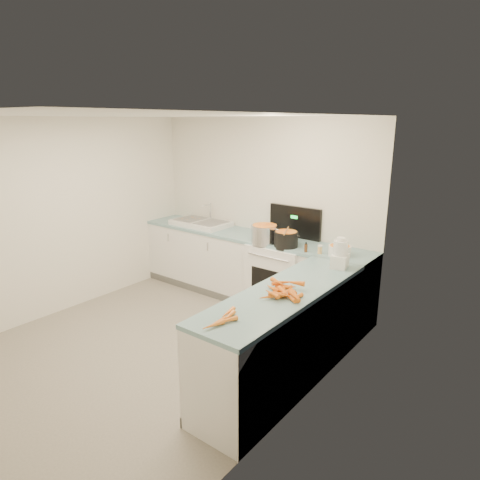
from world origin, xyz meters
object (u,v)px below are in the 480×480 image
Objects in this scene: mixing_bowl at (340,251)px; spice_jar at (320,250)px; steel_pot at (264,234)px; black_pot at (286,240)px; extract_bottle at (306,248)px; sink at (201,223)px; stove at (282,276)px; food_processor at (340,255)px.

mixing_bowl is 0.23m from spice_jar.
mixing_bowl is at bearing 3.88° from steel_pot.
extract_bottle is (0.31, -0.06, -0.04)m from black_pot.
steel_pot reaches higher than spice_jar.
sink is 2.08m from spice_jar.
stove is at bearing -0.62° from sink.
mixing_bowl is (0.83, -0.10, 0.53)m from stove.
steel_pot is 0.63m from extract_bottle.
stove is 0.99m from mixing_bowl.
spice_jar is at bearing -1.54° from black_pot.
black_pot is 1.14× the size of mixing_bowl.
steel_pot is 1.01m from mixing_bowl.
stove is 5.25× the size of mixing_bowl.
mixing_bowl is at bearing 16.82° from extract_bottle.
extract_bottle is 0.17m from spice_jar.
food_processor is (1.19, -0.32, 0.04)m from steel_pot.
steel_pot is at bearing -135.82° from stove.
steel_pot is at bearing 175.82° from extract_bottle.
steel_pot is (-0.17, -0.17, 0.57)m from stove.
stove is 14.15× the size of extract_bottle.
stove is at bearing 44.18° from steel_pot.
spice_jar is (2.07, -0.19, 0.01)m from sink.
mixing_bowl is at bearing -6.96° from stove.
steel_pot is 1.15× the size of black_pot.
stove is 4.01× the size of steel_pot.
food_processor reaches higher than black_pot.
food_processor is (0.18, -0.39, 0.08)m from mixing_bowl.
extract_bottle is at bearing -10.13° from black_pot.
sink reaches higher than black_pot.
sink is at bearing 179.38° from stove.
sink is 1.92m from extract_bottle.
extract_bottle is at bearing -165.25° from spice_jar.
stove is 1.58× the size of sink.
stove is 1.28m from food_processor.
extract_bottle is 0.29× the size of food_processor.
food_processor reaches higher than spice_jar.
black_pot is (0.32, 0.01, -0.02)m from steel_pot.
extract_bottle is at bearing -25.41° from stove.
food_processor is (0.56, -0.27, 0.09)m from extract_bottle.
extract_bottle is (1.90, -0.23, 0.01)m from sink.
sink is 8.95× the size of extract_bottle.
steel_pot reaches higher than mixing_bowl.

